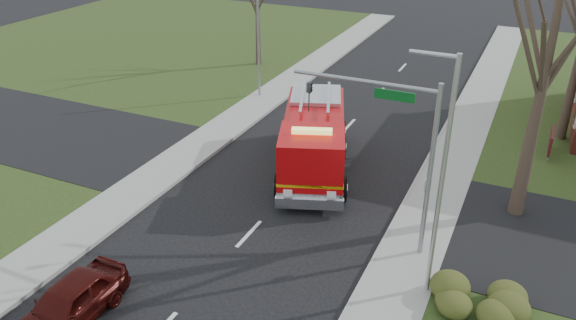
% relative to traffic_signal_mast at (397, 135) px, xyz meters
% --- Properties ---
extents(ground, '(120.00, 120.00, 0.00)m').
position_rel_traffic_signal_mast_xyz_m(ground, '(-5.21, -1.50, -4.71)').
color(ground, black).
rests_on(ground, ground).
extents(sidewalk_right, '(2.40, 80.00, 0.15)m').
position_rel_traffic_signal_mast_xyz_m(sidewalk_right, '(0.99, -1.50, -4.63)').
color(sidewalk_right, '#979691').
rests_on(sidewalk_right, ground).
extents(sidewalk_left, '(2.40, 80.00, 0.15)m').
position_rel_traffic_signal_mast_xyz_m(sidewalk_left, '(-11.41, -1.50, -4.63)').
color(sidewalk_left, '#979691').
rests_on(sidewalk_left, ground).
extents(health_center_sign, '(0.12, 2.00, 1.40)m').
position_rel_traffic_signal_mast_xyz_m(health_center_sign, '(5.29, 11.00, -3.83)').
color(health_center_sign, '#440F13').
rests_on(health_center_sign, ground).
extents(hedge_corner, '(2.80, 2.00, 0.90)m').
position_rel_traffic_signal_mast_xyz_m(hedge_corner, '(3.79, -2.50, -4.13)').
color(hedge_corner, '#313C16').
rests_on(hedge_corner, lawn_right).
extents(bare_tree_near, '(6.00, 6.00, 12.00)m').
position_rel_traffic_signal_mast_xyz_m(bare_tree_near, '(4.29, 4.50, 2.71)').
color(bare_tree_near, '#33291E').
rests_on(bare_tree_near, ground).
extents(traffic_signal_mast, '(5.29, 0.18, 6.80)m').
position_rel_traffic_signal_mast_xyz_m(traffic_signal_mast, '(0.00, 0.00, 0.00)').
color(traffic_signal_mast, gray).
rests_on(traffic_signal_mast, ground).
extents(streetlight_pole, '(1.48, 0.16, 8.40)m').
position_rel_traffic_signal_mast_xyz_m(streetlight_pole, '(1.93, -2.00, -0.16)').
color(streetlight_pole, '#B7BABF').
rests_on(streetlight_pole, ground).
extents(utility_pole_far, '(0.14, 0.14, 7.00)m').
position_rel_traffic_signal_mast_xyz_m(utility_pole_far, '(-12.01, 12.50, -1.21)').
color(utility_pole_far, gray).
rests_on(utility_pole_far, ground).
extents(fire_engine, '(5.55, 8.76, 3.34)m').
position_rel_traffic_signal_mast_xyz_m(fire_engine, '(-4.98, 4.60, -3.19)').
color(fire_engine, '#B5080B').
rests_on(fire_engine, ground).
extents(parked_car_maroon, '(1.76, 4.30, 1.46)m').
position_rel_traffic_signal_mast_xyz_m(parked_car_maroon, '(-8.01, -8.22, -3.98)').
color(parked_car_maroon, '#370A08').
rests_on(parked_car_maroon, ground).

